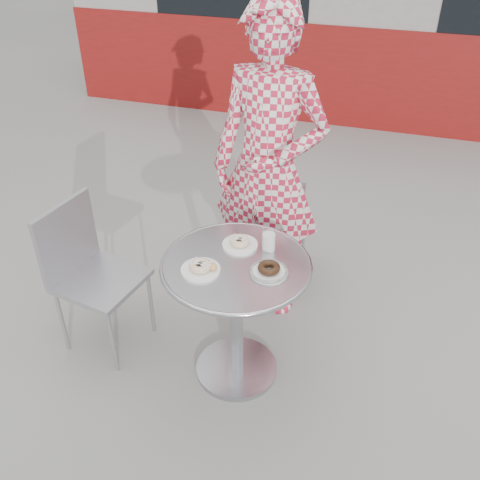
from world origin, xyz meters
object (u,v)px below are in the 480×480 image
(bistro_table, at_px, (236,292))
(seated_person, at_px, (268,169))
(plate_near, at_px, (201,268))
(plate_checker, at_px, (269,270))
(chair_far, at_px, (276,243))
(chair_left, at_px, (104,304))
(milk_cup, at_px, (269,241))
(plate_far, at_px, (240,243))

(bistro_table, bearing_deg, seated_person, 91.96)
(plate_near, distance_m, plate_checker, 0.31)
(chair_far, bearing_deg, chair_left, 46.95)
(chair_left, bearing_deg, plate_near, -90.19)
(bistro_table, distance_m, milk_cup, 0.29)
(plate_near, relative_size, milk_cup, 1.71)
(bistro_table, bearing_deg, plate_checker, -8.81)
(plate_far, bearing_deg, bistro_table, -79.81)
(plate_far, xyz_separation_m, milk_cup, (0.14, 0.01, 0.03))
(plate_near, bearing_deg, milk_cup, 45.82)
(plate_near, xyz_separation_m, plate_checker, (0.30, 0.08, -0.00))
(seated_person, height_order, plate_checker, seated_person)
(chair_far, xyz_separation_m, plate_far, (-0.01, -0.75, 0.50))
(chair_far, relative_size, milk_cup, 7.43)
(plate_far, distance_m, plate_checker, 0.25)
(bistro_table, bearing_deg, chair_far, 91.28)
(chair_far, relative_size, plate_far, 4.54)
(milk_cup, bearing_deg, bistro_table, -127.21)
(chair_left, xyz_separation_m, plate_far, (0.74, 0.13, 0.48))
(bistro_table, relative_size, plate_near, 4.01)
(chair_far, xyz_separation_m, milk_cup, (0.13, -0.74, 0.53))
(chair_far, distance_m, chair_left, 1.15)
(milk_cup, bearing_deg, seated_person, 105.56)
(seated_person, xyz_separation_m, plate_checker, (0.19, -0.67, -0.16))
(chair_left, relative_size, milk_cup, 8.01)
(chair_far, height_order, seated_person, seated_person)
(plate_far, bearing_deg, chair_left, -169.96)
(chair_far, xyz_separation_m, plate_checker, (0.18, -0.91, 0.49))
(chair_left, distance_m, plate_far, 0.89)
(bistro_table, height_order, plate_far, plate_far)
(plate_far, bearing_deg, seated_person, 89.64)
(chair_left, distance_m, seated_person, 1.16)
(plate_near, xyz_separation_m, milk_cup, (0.25, 0.25, 0.03))
(plate_checker, bearing_deg, bistro_table, 171.19)
(seated_person, height_order, plate_far, seated_person)
(bistro_table, bearing_deg, plate_far, 100.19)
(plate_checker, bearing_deg, plate_far, 138.79)
(chair_left, height_order, plate_far, chair_left)
(chair_far, distance_m, plate_near, 1.11)
(chair_left, height_order, plate_checker, chair_left)
(plate_far, relative_size, plate_checker, 0.97)
(seated_person, bearing_deg, plate_near, -88.94)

